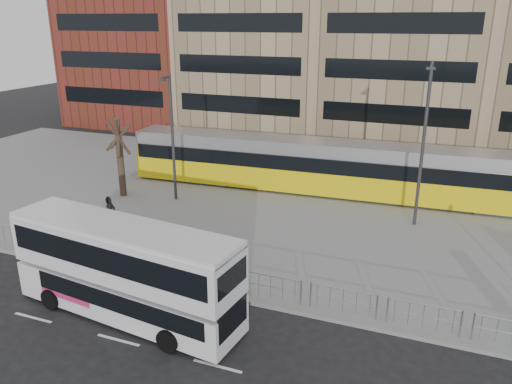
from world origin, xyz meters
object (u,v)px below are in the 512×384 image
(tram, at_px, (346,169))
(lamp_post_west, at_px, (172,133))
(pedestrian, at_px, (111,215))
(bare_tree, at_px, (116,115))
(lamp_post_east, at_px, (424,140))
(traffic_light_west, at_px, (110,219))
(double_decker_bus, at_px, (125,268))

(tram, bearing_deg, lamp_post_west, -156.22)
(pedestrian, relative_size, bare_tree, 0.27)
(pedestrian, xyz_separation_m, lamp_post_east, (15.26, 6.95, 3.88))
(tram, distance_m, pedestrian, 15.02)
(traffic_light_west, bearing_deg, pedestrian, 111.74)
(tram, distance_m, lamp_post_west, 11.36)
(lamp_post_west, bearing_deg, pedestrian, -96.14)
(lamp_post_west, xyz_separation_m, lamp_post_east, (14.64, 1.21, 0.52))
(double_decker_bus, xyz_separation_m, lamp_post_west, (-4.83, 12.08, 2.40))
(lamp_post_east, bearing_deg, double_decker_bus, -126.46)
(pedestrian, bearing_deg, lamp_post_east, -65.71)
(bare_tree, bearing_deg, double_decker_bus, -53.90)
(pedestrian, relative_size, traffic_light_west, 0.63)
(double_decker_bus, xyz_separation_m, tram, (5.07, 17.04, -0.20))
(double_decker_bus, height_order, lamp_post_east, lamp_post_east)
(pedestrian, distance_m, bare_tree, 7.38)
(tram, relative_size, traffic_light_west, 9.52)
(tram, height_order, pedestrian, tram)
(double_decker_bus, relative_size, tram, 0.33)
(lamp_post_east, bearing_deg, pedestrian, -155.50)
(pedestrian, height_order, lamp_post_west, lamp_post_west)
(double_decker_bus, relative_size, bare_tree, 1.35)
(lamp_post_east, xyz_separation_m, bare_tree, (-18.22, -1.76, 0.44))
(traffic_light_west, xyz_separation_m, bare_tree, (-4.90, 7.71, 3.33))
(tram, height_order, traffic_light_west, tram)
(pedestrian, height_order, lamp_post_east, lamp_post_east)
(double_decker_bus, height_order, tram, double_decker_bus)
(double_decker_bus, relative_size, traffic_light_west, 3.17)
(lamp_post_west, height_order, bare_tree, lamp_post_west)
(traffic_light_west, bearing_deg, bare_tree, 106.55)
(bare_tree, bearing_deg, pedestrian, -60.30)
(double_decker_bus, bearing_deg, traffic_light_west, 139.29)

